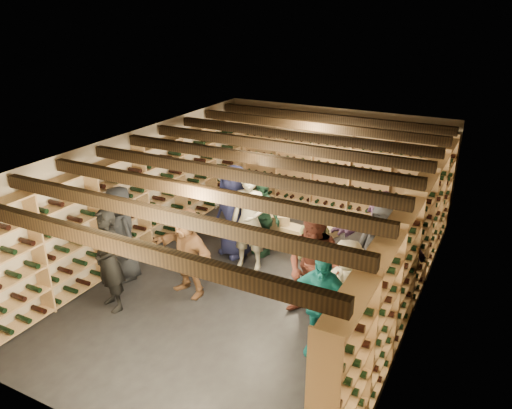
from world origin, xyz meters
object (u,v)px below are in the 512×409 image
object	(u,v)px
person_3	(346,288)
person_7	(250,221)
crate_stack_left	(277,230)
person_6	(234,211)
person_12	(382,257)
person_11	(379,243)
person_2	(314,250)
crate_stack_right	(294,239)
person_8	(314,267)
person_0	(121,233)
person_9	(231,203)
person_1	(109,260)
person_10	(262,217)
crate_loose	(325,231)
person_4	(320,304)
person_5	(187,252)

from	to	relation	value
person_3	person_7	bearing A→B (deg)	137.21
crate_stack_left	person_6	xyz separation A→B (m)	(-0.57, -0.76, 0.59)
person_3	person_12	bearing A→B (deg)	54.58
person_11	person_12	distance (m)	0.55
crate_stack_left	person_2	xyz separation A→B (m)	(1.31, -1.32, 0.45)
crate_stack_right	person_2	distance (m)	1.63
person_3	person_8	distance (m)	0.58
person_11	person_3	bearing A→B (deg)	-81.15
person_0	person_8	distance (m)	3.54
person_9	person_12	xyz separation A→B (m)	(3.50, -1.30, 0.19)
person_8	crate_stack_right	bearing A→B (deg)	130.08
crate_stack_left	person_1	world-z (taller)	person_1
person_6	person_2	bearing A→B (deg)	5.09
person_9	person_10	size ratio (longest dim) A/B	0.98
crate_loose	person_8	world-z (taller)	person_8
person_11	person_8	bearing A→B (deg)	-103.61
crate_stack_right	person_7	size ratio (longest dim) A/B	0.28
person_4	person_10	bearing A→B (deg)	128.41
person_5	crate_stack_left	bearing A→B (deg)	92.03
person_12	person_3	bearing A→B (deg)	-110.09
person_8	person_12	distance (m)	1.12
person_3	person_5	size ratio (longest dim) A/B	0.98
person_6	person_0	bearing A→B (deg)	-106.41
crate_loose	person_3	bearing A→B (deg)	-65.36
person_4	person_11	xyz separation A→B (m)	(0.30, 1.99, 0.11)
person_5	person_12	xyz separation A→B (m)	(3.01, 0.99, 0.17)
person_8	person_3	bearing A→B (deg)	0.40
person_7	person_10	size ratio (longest dim) A/B	1.22
person_1	person_7	xyz separation A→B (m)	(1.35, 2.23, 0.08)
person_9	crate_stack_right	bearing A→B (deg)	19.65
person_4	person_7	world-z (taller)	person_7
crate_stack_left	person_9	bearing A→B (deg)	-176.57
person_6	person_7	world-z (taller)	person_7
person_9	person_11	distance (m)	3.43
crate_stack_left	person_11	world-z (taller)	person_11
person_3	crate_stack_left	bearing A→B (deg)	118.67
person_4	person_12	world-z (taller)	person_12
person_5	person_11	bearing A→B (deg)	43.34
person_3	person_5	xyz separation A→B (m)	(-2.71, -0.15, 0.02)
person_5	person_7	world-z (taller)	person_7
person_5	person_11	size ratio (longest dim) A/B	0.84
person_7	person_0	bearing A→B (deg)	-155.49
person_2	person_3	world-z (taller)	person_2
person_12	person_9	bearing A→B (deg)	159.15
person_2	person_10	xyz separation A→B (m)	(-1.42, 0.85, -0.01)
person_3	person_7	distance (m)	2.49
crate_stack_right	person_4	size ratio (longest dim) A/B	0.33
crate_stack_left	crate_stack_right	size ratio (longest dim) A/B	1.28
person_2	person_7	bearing A→B (deg)	179.60
person_4	person_6	size ratio (longest dim) A/B	0.88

